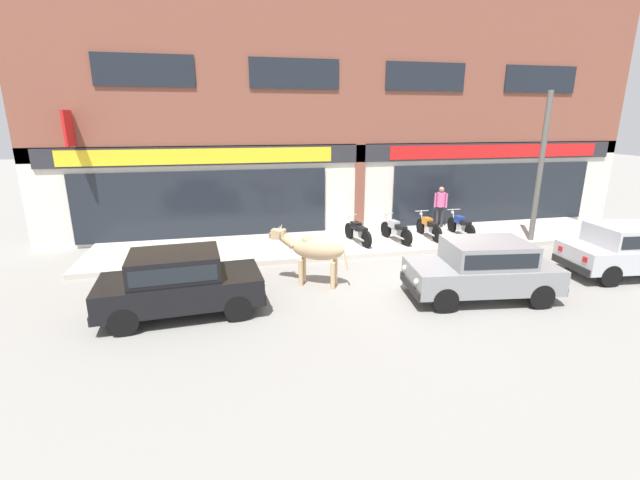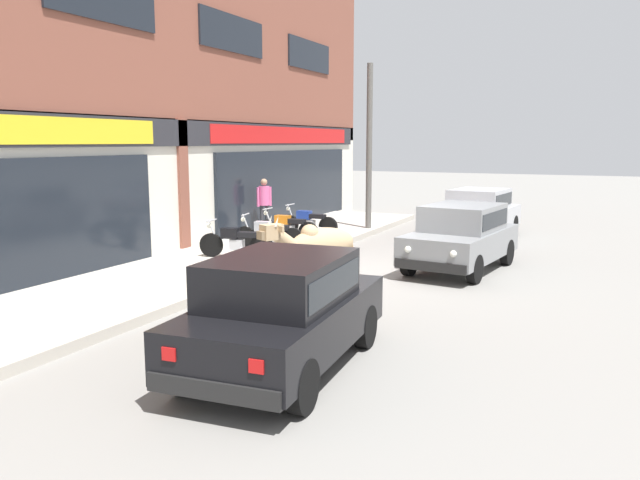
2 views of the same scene
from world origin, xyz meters
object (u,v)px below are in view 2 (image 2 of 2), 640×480
Objects in this scene: motorcycle_0 at (236,242)px; utility_pole at (369,147)px; motorcycle_2 at (287,227)px; motorcycle_3 at (308,222)px; pedestrian at (264,200)px; cow at (318,246)px; car_1 at (461,234)px; car_2 at (479,211)px; car_0 at (283,307)px; motorcycle_1 at (268,234)px.

motorcycle_0 is 0.36× the size of utility_pole.
motorcycle_0 and motorcycle_2 have the same top height.
motorcycle_3 is (3.95, 0.05, 0.00)m from motorcycle_0.
motorcycle_2 is 0.36× the size of utility_pole.
cow is at bearing -142.84° from pedestrian.
pedestrian is (6.01, 4.55, 0.15)m from cow.
motorcycle_0 is at bearing -159.43° from pedestrian.
pedestrian reaches higher than car_1.
car_2 is 2.07× the size of motorcycle_0.
car_0 reaches higher than motorcycle_2.
motorcycle_1 is 0.99× the size of motorcycle_2.
motorcycle_0 is at bearing -179.28° from motorcycle_3.
cow reaches higher than motorcycle_1.
utility_pole is (8.28, 2.12, 1.67)m from cow.
motorcycle_2 is at bearing 131.44° from car_2.
cow reaches higher than car_1.
motorcycle_3 is 3.20m from utility_pole.
car_1 is 2.07× the size of motorcycle_3.
motorcycle_3 is at bearing 27.33° from cow.
car_2 is at bearing -39.12° from motorcycle_1.
car_2 is 5.11m from motorcycle_3.
motorcycle_1 is 1.12× the size of pedestrian.
motorcycle_1 is at bearing -3.68° from motorcycle_0.
cow is 8.71m from utility_pole.
motorcycle_2 is at bearing 1.62° from motorcycle_0.
car_2 is at bearing -33.34° from motorcycle_0.
motorcycle_0 is at bearing 37.28° from car_0.
cow reaches higher than motorcycle_3.
utility_pole reaches higher than car_0.
pedestrian reaches higher than cow.
cow is 1.22× the size of pedestrian.
car_0 is at bearing -152.51° from motorcycle_2.
cow is at bearing 17.77° from car_0.
motorcycle_2 is at bearing 27.49° from car_0.
car_0 is 0.74× the size of utility_pole.
motorcycle_0 is at bearing 170.74° from utility_pole.
motorcycle_0 and motorcycle_3 have the same top height.
car_1 is 5.05m from motorcycle_2.
motorcycle_2 is 4.16m from utility_pole.
utility_pole is at bearing 14.38° from cow.
car_2 is at bearing -64.53° from pedestrian.
pedestrian reaches higher than car_0.
motorcycle_3 is at bearing 0.72° from motorcycle_0.
motorcycle_3 is 1.13× the size of pedestrian.
motorcycle_3 is at bearing 64.91° from car_1.
car_2 reaches higher than motorcycle_0.
pedestrian is (-0.12, 1.39, 0.60)m from motorcycle_3.
pedestrian is at bearing 50.04° from motorcycle_2.
motorcycle_0 is (-1.65, 4.86, -0.26)m from car_1.
utility_pole is (2.15, -1.04, 2.12)m from motorcycle_3.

